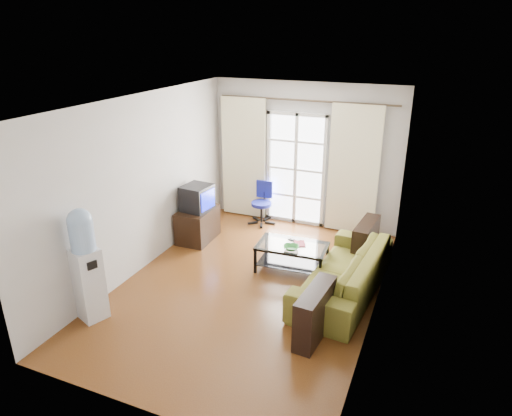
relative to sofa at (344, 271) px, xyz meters
The scene contains 20 objects.
floor 1.40m from the sofa, 164.52° to the right, with size 5.20×5.20×0.00m, color brown.
ceiling 2.73m from the sofa, 164.52° to the right, with size 5.20×5.20×0.00m, color white.
wall_back 2.78m from the sofa, 120.32° to the left, with size 3.60×0.02×2.70m, color #BAB6B1.
wall_front 3.39m from the sofa, 113.83° to the right, with size 3.60×0.02×2.70m, color #BAB6B1.
wall_left 3.29m from the sofa, behind, with size 0.02×5.20×2.70m, color #BAB6B1.
wall_right 1.19m from the sofa, 36.41° to the right, with size 0.02×5.20×2.70m, color #BAB6B1.
french_door 2.73m from the sofa, 123.76° to the left, with size 1.16×0.06×2.15m.
curtain_rod 3.24m from the sofa, 121.47° to the left, with size 0.04×0.04×3.30m, color #4C3F2D.
curtain_left 3.40m from the sofa, 139.83° to the left, with size 0.90×0.07×2.35m, color #F4F0C4.
curtain_right 2.32m from the sofa, 99.61° to the left, with size 0.90×0.07×2.35m, color #F4F0C4.
radiator 2.20m from the sofa, 103.38° to the left, with size 0.64×0.12×0.64m, color #9A9B9D.
sofa is the anchor object (origin of this frame).
coffee_table 0.95m from the sofa, 160.07° to the left, with size 1.12×0.68×0.44m.
bowl 0.88m from the sofa, 168.60° to the left, with size 0.28×0.28×0.06m, color #30853F.
book 0.93m from the sofa, 157.62° to the left, with size 0.24×0.27×0.02m, color red.
remote 1.04m from the sofa, 152.87° to the left, with size 0.18×0.05×0.02m, color black.
tv_stand 2.91m from the sofa, 165.18° to the left, with size 0.53×0.80×0.58m, color black.
crt_tv 2.94m from the sofa, 165.31° to the left, with size 0.54×0.53×0.45m.
task_chair 2.78m from the sofa, 136.97° to the left, with size 0.59×0.59×0.82m.
water_cooler 3.50m from the sofa, 146.99° to the right, with size 0.41×0.41×1.54m.
Camera 1 is at (2.35, -5.41, 3.58)m, focal length 32.00 mm.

